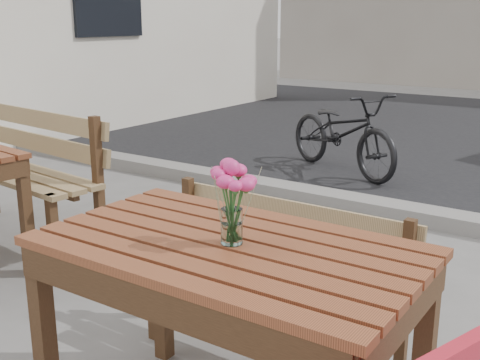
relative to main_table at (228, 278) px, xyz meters
name	(u,v)px	position (x,y,z in m)	size (l,w,h in m)	color
main_table	(228,278)	(0.00, 0.00, 0.00)	(1.31, 0.77, 0.81)	#5C2E18
main_bench	(278,261)	(-0.18, 0.65, -0.20)	(1.26, 0.37, 0.78)	olive
main_vase	(232,192)	(0.02, 0.00, 0.31)	(0.16, 0.16, 0.29)	white
second_bench	(27,157)	(-2.48, 1.03, -0.09)	(1.60, 0.63, 0.97)	olive
bicycle	(343,132)	(-1.42, 4.03, -0.26)	(0.56, 1.60, 0.84)	black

